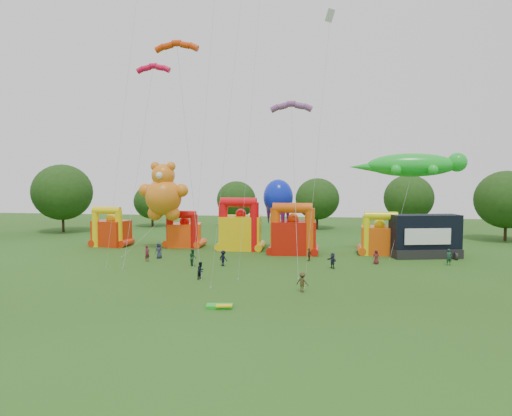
# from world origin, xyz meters

# --- Properties ---
(ground) EXTENTS (160.00, 160.00, 0.00)m
(ground) POSITION_xyz_m (0.00, 0.00, 0.00)
(ground) COLOR #294914
(ground) RESTS_ON ground
(tree_ring) EXTENTS (121.40, 123.48, 12.07)m
(tree_ring) POSITION_xyz_m (-1.16, 0.60, 6.26)
(tree_ring) COLOR #352314
(tree_ring) RESTS_ON ground
(bouncy_castle_0) EXTENTS (5.14, 4.46, 5.70)m
(bouncy_castle_0) POSITION_xyz_m (-20.96, 28.68, 2.19)
(bouncy_castle_0) COLOR red
(bouncy_castle_0) RESTS_ON ground
(bouncy_castle_1) EXTENTS (5.14, 4.45, 5.20)m
(bouncy_castle_1) POSITION_xyz_m (-10.37, 29.62, 2.00)
(bouncy_castle_1) COLOR #FF460D
(bouncy_castle_1) RESTS_ON ground
(bouncy_castle_2) EXTENTS (5.70, 4.69, 7.14)m
(bouncy_castle_2) POSITION_xyz_m (-2.06, 28.40, 2.70)
(bouncy_castle_2) COLOR yellow
(bouncy_castle_2) RESTS_ON ground
(bouncy_castle_3) EXTENTS (5.92, 4.91, 6.64)m
(bouncy_castle_3) POSITION_xyz_m (5.26, 26.05, 2.51)
(bouncy_castle_3) COLOR red
(bouncy_castle_3) RESTS_ON ground
(bouncy_castle_4) EXTENTS (4.70, 3.86, 5.55)m
(bouncy_castle_4) POSITION_xyz_m (16.20, 27.26, 2.13)
(bouncy_castle_4) COLOR #E3500C
(bouncy_castle_4) RESTS_ON ground
(stage_trailer) EXTENTS (8.79, 4.99, 5.30)m
(stage_trailer) POSITION_xyz_m (21.49, 26.01, 2.55)
(stage_trailer) COLOR black
(stage_trailer) RESTS_ON ground
(teddy_bear_kite) EXTENTS (6.90, 9.33, 12.00)m
(teddy_bear_kite) POSITION_xyz_m (-12.89, 25.62, 5.64)
(teddy_bear_kite) COLOR orange
(teddy_bear_kite) RESTS_ON ground
(gecko_kite) EXTENTS (14.47, 7.42, 13.00)m
(gecko_kite) POSITION_xyz_m (19.24, 26.80, 7.95)
(gecko_kite) COLOR green
(gecko_kite) RESTS_ON ground
(octopus_kite) EXTENTS (3.99, 5.47, 9.65)m
(octopus_kite) POSITION_xyz_m (3.06, 28.46, 6.63)
(octopus_kite) COLOR #0D21C6
(octopus_kite) RESTS_ON ground
(parafoil_kites) EXTENTS (21.46, 13.15, 25.66)m
(parafoil_kites) POSITION_xyz_m (-3.07, 14.38, 11.73)
(parafoil_kites) COLOR red
(parafoil_kites) RESTS_ON ground
(diamond_kites) EXTENTS (24.44, 15.40, 41.79)m
(diamond_kites) POSITION_xyz_m (-1.83, 14.26, 17.17)
(diamond_kites) COLOR red
(diamond_kites) RESTS_ON ground
(folded_kite_bundle) EXTENTS (2.14, 1.35, 0.31)m
(folded_kite_bundle) POSITION_xyz_m (1.50, 0.99, 0.14)
(folded_kite_bundle) COLOR green
(folded_kite_bundle) RESTS_ON ground
(spectator_0) EXTENTS (0.98, 0.70, 1.87)m
(spectator_0) POSITION_xyz_m (-10.62, 20.30, 0.94)
(spectator_0) COLOR #262A40
(spectator_0) RESTS_ON ground
(spectator_1) EXTENTS (0.69, 0.81, 1.89)m
(spectator_1) POSITION_xyz_m (-11.20, 18.04, 0.95)
(spectator_1) COLOR #5B1A25
(spectator_1) RESTS_ON ground
(spectator_2) EXTENTS (1.14, 1.17, 1.90)m
(spectator_2) POSITION_xyz_m (-5.19, 16.34, 0.95)
(spectator_2) COLOR #1C4629
(spectator_2) RESTS_ON ground
(spectator_3) EXTENTS (1.29, 1.14, 1.74)m
(spectator_3) POSITION_xyz_m (-1.84, 16.82, 0.87)
(spectator_3) COLOR black
(spectator_3) RESTS_ON ground
(spectator_4) EXTENTS (0.73, 0.96, 1.52)m
(spectator_4) POSITION_xyz_m (7.48, 21.25, 0.76)
(spectator_4) COLOR #42321A
(spectator_4) RESTS_ON ground
(spectator_5) EXTENTS (1.33, 1.56, 1.69)m
(spectator_5) POSITION_xyz_m (10.12, 17.27, 0.84)
(spectator_5) COLOR #25283D
(spectator_5) RESTS_ON ground
(spectator_6) EXTENTS (0.92, 0.74, 1.63)m
(spectator_6) POSITION_xyz_m (15.08, 20.49, 0.81)
(spectator_6) COLOR maroon
(spectator_6) RESTS_ON ground
(spectator_7) EXTENTS (0.78, 0.64, 1.83)m
(spectator_7) POSITION_xyz_m (23.08, 21.04, 0.92)
(spectator_7) COLOR #19402E
(spectator_7) RESTS_ON ground
(spectator_8) EXTENTS (0.88, 0.99, 1.71)m
(spectator_8) POSITION_xyz_m (-2.54, 10.09, 0.85)
(spectator_8) COLOR black
(spectator_8) RESTS_ON ground
(spectator_9) EXTENTS (1.27, 1.00, 1.72)m
(spectator_9) POSITION_xyz_m (7.42, 6.69, 0.86)
(spectator_9) COLOR #3F3419
(spectator_9) RESTS_ON ground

